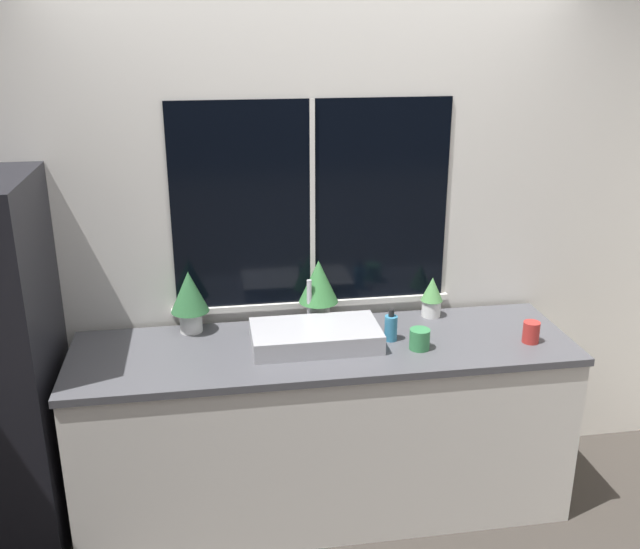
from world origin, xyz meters
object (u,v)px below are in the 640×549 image
(sink, at_px, (315,336))
(soap_bottle, at_px, (391,327))
(potted_plant_left, at_px, (189,296))
(potted_plant_right, at_px, (432,296))
(potted_plant_center, at_px, (319,286))
(mug_red, at_px, (531,332))
(mug_green, at_px, (420,339))

(sink, distance_m, soap_bottle, 0.36)
(sink, xyz_separation_m, potted_plant_left, (-0.57, 0.25, 0.14))
(potted_plant_right, xyz_separation_m, soap_bottle, (-0.28, -0.25, -0.05))
(potted_plant_center, height_order, soap_bottle, potted_plant_center)
(sink, height_order, potted_plant_right, sink)
(potted_plant_left, distance_m, mug_red, 1.62)
(mug_green, bearing_deg, soap_bottle, 133.25)
(potted_plant_center, relative_size, mug_red, 3.24)
(potted_plant_left, xyz_separation_m, potted_plant_center, (0.63, -0.00, 0.01))
(sink, xyz_separation_m, potted_plant_right, (0.64, 0.25, 0.07))
(sink, distance_m, potted_plant_center, 0.29)
(potted_plant_right, bearing_deg, sink, -158.87)
(mug_red, height_order, mug_green, mug_red)
(mug_red, xyz_separation_m, mug_green, (-0.54, 0.01, -0.00))
(potted_plant_left, distance_m, potted_plant_center, 0.63)
(sink, height_order, mug_red, sink)
(sink, height_order, potted_plant_left, potted_plant_left)
(potted_plant_left, bearing_deg, mug_green, -19.40)
(mug_red, distance_m, mug_green, 0.54)
(potted_plant_center, bearing_deg, potted_plant_left, 180.00)
(mug_red, bearing_deg, potted_plant_right, 133.97)
(sink, bearing_deg, mug_red, -7.54)
(potted_plant_center, xyz_separation_m, potted_plant_right, (0.58, 0.00, -0.09))
(soap_bottle, relative_size, mug_green, 1.62)
(potted_plant_center, xyz_separation_m, soap_bottle, (0.30, -0.25, -0.13))
(soap_bottle, distance_m, mug_green, 0.16)
(potted_plant_left, height_order, mug_red, potted_plant_left)
(sink, relative_size, mug_red, 5.83)
(potted_plant_right, distance_m, mug_green, 0.41)
(sink, distance_m, potted_plant_right, 0.68)
(potted_plant_right, height_order, mug_green, potted_plant_right)
(sink, bearing_deg, mug_green, -14.35)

